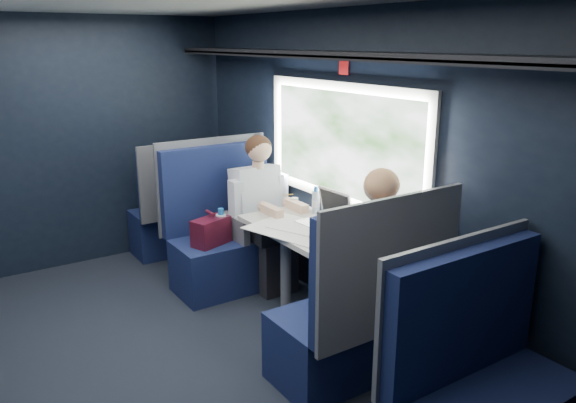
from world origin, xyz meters
TOP-DOWN VIEW (x-y plane):
  - ground at (0.00, 0.00)m, footprint 2.80×4.20m
  - room_shell at (0.02, 0.00)m, footprint 3.00×4.40m
  - table at (1.03, 0.00)m, footprint 0.62×1.00m
  - seat_bay_near at (0.84, 0.87)m, footprint 1.04×0.62m
  - seat_bay_far at (0.85, -0.87)m, footprint 1.04×0.62m
  - seat_row_front at (0.85, 1.80)m, footprint 1.04×0.51m
  - seat_row_back at (0.85, -1.80)m, footprint 1.04×0.51m
  - man at (1.10, 0.70)m, footprint 0.53×0.56m
  - woman at (1.10, -0.71)m, footprint 0.53×0.56m
  - papers at (0.95, -0.06)m, footprint 0.67×0.82m
  - laptop at (1.22, -0.07)m, footprint 0.28×0.36m
  - bottle_small at (1.31, 0.22)m, footprint 0.06×0.06m
  - cup at (1.26, 0.44)m, footprint 0.06×0.06m

SIDE VIEW (x-z plane):
  - ground at x=0.00m, z-range -0.01..0.00m
  - seat_row_front at x=0.85m, z-range -0.17..0.99m
  - seat_row_back at x=0.85m, z-range -0.17..0.99m
  - seat_bay_far at x=0.85m, z-range -0.22..1.04m
  - seat_bay_near at x=0.84m, z-range -0.21..1.05m
  - table at x=1.03m, z-range 0.29..1.03m
  - man at x=1.10m, z-range 0.06..1.38m
  - woman at x=1.10m, z-range 0.07..1.39m
  - papers at x=0.95m, z-range 0.74..0.75m
  - cup at x=1.26m, z-range 0.74..0.82m
  - laptop at x=1.22m, z-range 0.68..0.94m
  - bottle_small at x=1.31m, z-range 0.73..0.94m
  - room_shell at x=0.02m, z-range 0.28..2.68m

